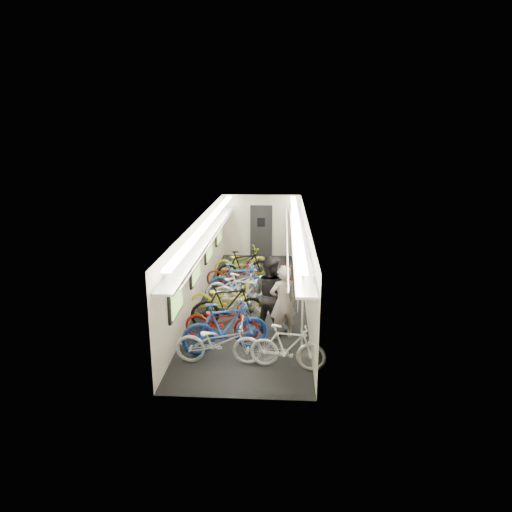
# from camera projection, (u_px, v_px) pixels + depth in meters

# --- Properties ---
(train_car_shell) EXTENTS (10.00, 10.00, 10.00)m
(train_car_shell) POSITION_uv_depth(u_px,v_px,m) (242.00, 239.00, 13.43)
(train_car_shell) COLOR black
(train_car_shell) RESTS_ON ground
(bicycle_0) EXTENTS (1.82, 0.64, 0.95)m
(bicycle_0) POSITION_uv_depth(u_px,v_px,m) (219.00, 342.00, 9.52)
(bicycle_0) COLOR silver
(bicycle_0) RESTS_ON ground
(bicycle_1) EXTENTS (2.02, 1.16, 1.17)m
(bicycle_1) POSITION_uv_depth(u_px,v_px,m) (225.00, 327.00, 9.98)
(bicycle_1) COLOR #1A3F9F
(bicycle_1) RESTS_ON ground
(bicycle_2) EXTENTS (1.81, 0.77, 0.93)m
(bicycle_2) POSITION_uv_depth(u_px,v_px,m) (222.00, 321.00, 10.61)
(bicycle_2) COLOR maroon
(bicycle_2) RESTS_ON ground
(bicycle_3) EXTENTS (1.95, 1.04, 1.13)m
(bicycle_3) POSITION_uv_depth(u_px,v_px,m) (228.00, 305.00, 11.31)
(bicycle_3) COLOR black
(bicycle_3) RESTS_ON ground
(bicycle_4) EXTENTS (2.08, 1.03, 1.05)m
(bicycle_4) POSITION_uv_depth(u_px,v_px,m) (226.00, 300.00, 11.73)
(bicycle_4) COLOR yellow
(bicycle_4) RESTS_ON ground
(bicycle_5) EXTENTS (1.90, 0.97, 1.10)m
(bicycle_5) POSITION_uv_depth(u_px,v_px,m) (244.00, 294.00, 12.13)
(bicycle_5) COLOR white
(bicycle_5) RESTS_ON ground
(bicycle_6) EXTENTS (1.92, 1.30, 0.96)m
(bicycle_6) POSITION_uv_depth(u_px,v_px,m) (237.00, 284.00, 13.10)
(bicycle_6) COLOR silver
(bicycle_6) RESTS_ON ground
(bicycle_7) EXTENTS (1.79, 0.61, 1.06)m
(bicycle_7) POSITION_uv_depth(u_px,v_px,m) (239.00, 281.00, 13.22)
(bicycle_7) COLOR #1A4CA1
(bicycle_7) RESTS_ON ground
(bicycle_8) EXTENTS (1.85, 0.93, 0.93)m
(bicycle_8) POSITION_uv_depth(u_px,v_px,m) (234.00, 276.00, 13.94)
(bicycle_8) COLOR maroon
(bicycle_8) RESTS_ON ground
(bicycle_9) EXTENTS (1.87, 1.20, 1.09)m
(bicycle_9) POSITION_uv_depth(u_px,v_px,m) (244.00, 267.00, 14.58)
(bicycle_9) COLOR black
(bicycle_9) RESTS_ON ground
(bicycle_10) EXTENTS (1.99, 1.28, 0.99)m
(bicycle_10) POSITION_uv_depth(u_px,v_px,m) (241.00, 262.00, 15.30)
(bicycle_10) COLOR #BFC112
(bicycle_10) RESTS_ON ground
(bicycle_11) EXTENTS (1.63, 0.69, 0.95)m
(bicycle_11) POSITION_uv_depth(u_px,v_px,m) (288.00, 347.00, 9.29)
(bicycle_11) COLOR white
(bicycle_11) RESTS_ON ground
(passenger_near) EXTENTS (0.75, 0.62, 1.76)m
(passenger_near) POSITION_uv_depth(u_px,v_px,m) (283.00, 302.00, 10.61)
(passenger_near) COLOR gray
(passenger_near) RESTS_ON ground
(passenger_mid) EXTENTS (1.14, 1.04, 1.91)m
(passenger_mid) POSITION_uv_depth(u_px,v_px,m) (269.00, 294.00, 10.93)
(passenger_mid) COLOR black
(passenger_mid) RESTS_ON ground
(backpack) EXTENTS (0.27, 0.16, 0.38)m
(backpack) POSITION_uv_depth(u_px,v_px,m) (286.00, 273.00, 11.45)
(backpack) COLOR #A62A10
(backpack) RESTS_ON passenger_near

